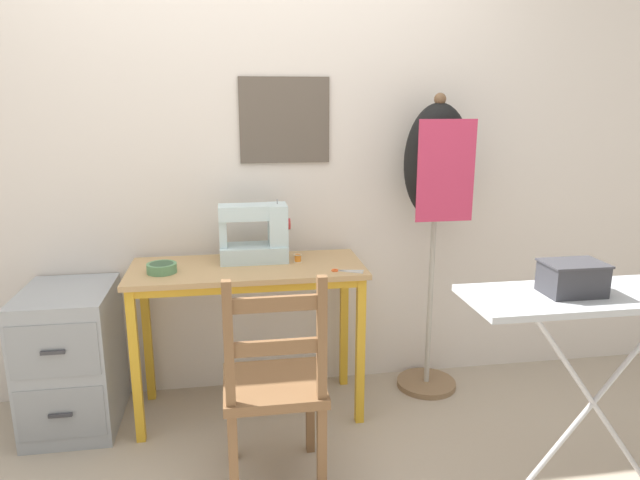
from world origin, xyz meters
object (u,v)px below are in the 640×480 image
Objects in this scene: scissors at (343,271)px; ironing_board at (605,305)px; wooden_chair at (274,386)px; dress_form at (436,178)px; sewing_machine at (258,234)px; fabric_bowl at (162,268)px; filing_cabinet at (72,358)px; storage_box at (572,278)px; thread_spool_near_machine at (298,258)px.

ironing_board is (0.83, -0.72, 0.05)m from scissors.
dress_form is at bearing 37.36° from wooden_chair.
sewing_machine is 0.48m from fabric_bowl.
wooden_chair is 1.10m from filing_cabinet.
wooden_chair is 1.19m from storage_box.
filing_cabinet is (-0.45, 0.06, -0.45)m from fabric_bowl.
storage_box is (1.06, -0.96, 0.03)m from sewing_machine.
sewing_machine is 8.82× the size of thread_spool_near_machine.
ironing_board is (1.19, -0.29, 0.38)m from wooden_chair.
dress_form reaches higher than wooden_chair.
thread_spool_near_machine is at bearing 138.12° from ironing_board.
wooden_chair is at bearing 164.45° from storage_box.
sewing_machine is 0.82m from wooden_chair.
dress_form reaches higher than ironing_board.
ironing_board reaches higher than filing_cabinet.
storage_box reaches higher than fabric_bowl.
filing_cabinet is at bearing 146.77° from wooden_chair.
sewing_machine is 0.37× the size of wooden_chair.
thread_spool_near_machine is 1.18m from filing_cabinet.
scissors is 0.14× the size of ironing_board.
scissors is at bearing -32.74° from sewing_machine.
storage_box is (0.87, -0.91, 0.14)m from thread_spool_near_machine.
ironing_board is at bearing -38.70° from sewing_machine.
thread_spool_near_machine is 0.18× the size of storage_box.
scissors is 0.70m from dress_form.
thread_spool_near_machine reaches higher than scissors.
sewing_machine is at bearing 16.30° from fabric_bowl.
scissors is 0.70× the size of storage_box.
ironing_board is (1.01, -0.91, 0.03)m from thread_spool_near_machine.
sewing_machine is 1.06m from filing_cabinet.
wooden_chair is (-0.36, -0.43, -0.33)m from scissors.
fabric_bowl is 3.47× the size of thread_spool_near_machine.
fabric_bowl is 1.85m from ironing_board.
storage_box is (1.04, -0.29, 0.49)m from wooden_chair.
thread_spool_near_machine is (-0.19, 0.19, 0.02)m from scissors.
sewing_machine is 0.94m from dress_form.
storage_box reaches higher than filing_cabinet.
ironing_board is at bearing -23.03° from filing_cabinet.
storage_box is at bearing 179.11° from ironing_board.
dress_form is 1.07m from ironing_board.
dress_form reaches higher than sewing_machine.
storage_box is (-0.14, 0.00, 0.11)m from ironing_board.
thread_spool_near_machine is 0.02× the size of dress_form.
filing_cabinet is at bearing 172.37° from fabric_bowl.
fabric_bowl is 0.80m from wooden_chair.
sewing_machine is 0.23m from thread_spool_near_machine.
sewing_machine is 0.22× the size of dress_form.
dress_form is at bearing 0.28° from sewing_machine.
ironing_board is at bearing -72.82° from dress_form.
thread_spool_near_machine is 0.06× the size of filing_cabinet.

